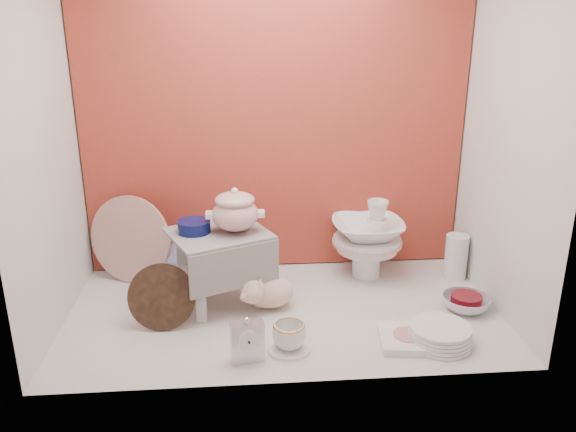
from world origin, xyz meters
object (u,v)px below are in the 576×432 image
object	(u,v)px
step_stool	(220,268)
blue_white_vase	(188,252)
plush_pig	(270,291)
mantel_clock	(247,340)
soup_tureen	(235,210)
gold_rim_teacup	(289,336)
porcelain_tower	(367,238)
floral_platter	(130,239)
crystal_bowl	(466,303)
dinner_plate_stack	(440,335)

from	to	relation	value
step_stool	blue_white_vase	distance (m)	0.31
plush_pig	mantel_clock	bearing A→B (deg)	-123.52
soup_tureen	mantel_clock	world-z (taller)	soup_tureen
soup_tureen	gold_rim_teacup	bearing A→B (deg)	-64.48
blue_white_vase	porcelain_tower	distance (m)	0.85
floral_platter	plush_pig	size ratio (longest dim) A/B	1.56
soup_tureen	blue_white_vase	xyz separation A→B (m)	(-0.23, 0.26, -0.29)
step_stool	crystal_bowl	xyz separation A→B (m)	(1.04, -0.15, -0.13)
floral_platter	plush_pig	xyz separation A→B (m)	(0.63, -0.33, -0.13)
floral_platter	mantel_clock	world-z (taller)	floral_platter
blue_white_vase	gold_rim_teacup	distance (m)	0.79
dinner_plate_stack	porcelain_tower	world-z (taller)	porcelain_tower
porcelain_tower	dinner_plate_stack	bearing A→B (deg)	-76.18
gold_rim_teacup	crystal_bowl	xyz separation A→B (m)	(0.77, 0.25, -0.03)
step_stool	porcelain_tower	distance (m)	0.72
soup_tureen	step_stool	bearing A→B (deg)	178.86
step_stool	floral_platter	distance (m)	0.50
plush_pig	porcelain_tower	distance (m)	0.57
gold_rim_teacup	dinner_plate_stack	size ratio (longest dim) A/B	0.51
step_stool	crystal_bowl	bearing A→B (deg)	-32.33
porcelain_tower	soup_tureen	bearing A→B (deg)	-160.09
mantel_clock	dinner_plate_stack	world-z (taller)	mantel_clock
porcelain_tower	mantel_clock	bearing A→B (deg)	-130.31
floral_platter	blue_white_vase	xyz separation A→B (m)	(0.26, -0.00, -0.07)
dinner_plate_stack	step_stool	bearing A→B (deg)	154.37
floral_platter	crystal_bowl	xyz separation A→B (m)	(1.46, -0.42, -0.17)
plush_pig	crystal_bowl	distance (m)	0.83
floral_platter	step_stool	bearing A→B (deg)	-32.12
soup_tureen	porcelain_tower	world-z (taller)	soup_tureen
floral_platter	mantel_clock	bearing A→B (deg)	-53.95
blue_white_vase	porcelain_tower	size ratio (longest dim) A/B	0.70
floral_platter	gold_rim_teacup	world-z (taller)	floral_platter
step_stool	blue_white_vase	bearing A→B (deg)	97.46
soup_tureen	blue_white_vase	size ratio (longest dim) A/B	0.88
dinner_plate_stack	crystal_bowl	world-z (taller)	dinner_plate_stack
step_stool	porcelain_tower	xyz separation A→B (m)	(0.68, 0.22, 0.03)
floral_platter	gold_rim_teacup	distance (m)	0.96
step_stool	dinner_plate_stack	size ratio (longest dim) A/B	1.57
mantel_clock	crystal_bowl	size ratio (longest dim) A/B	0.89
step_stool	dinner_plate_stack	bearing A→B (deg)	-49.57
mantel_clock	porcelain_tower	bearing A→B (deg)	38.68
plush_pig	porcelain_tower	world-z (taller)	porcelain_tower
soup_tureen	dinner_plate_stack	size ratio (longest dim) A/B	0.95
soup_tureen	dinner_plate_stack	distance (m)	0.95
dinner_plate_stack	blue_white_vase	bearing A→B (deg)	146.42
mantel_clock	gold_rim_teacup	xyz separation A→B (m)	(0.16, 0.06, -0.03)
soup_tureen	crystal_bowl	distance (m)	1.05
soup_tureen	plush_pig	size ratio (longest dim) A/B	0.89
plush_pig	dinner_plate_stack	distance (m)	0.72
gold_rim_teacup	floral_platter	bearing A→B (deg)	135.79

